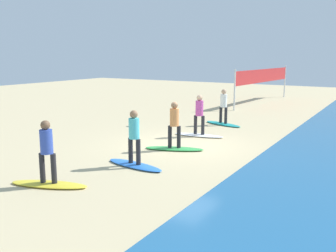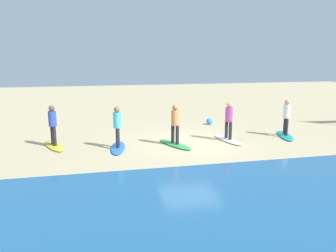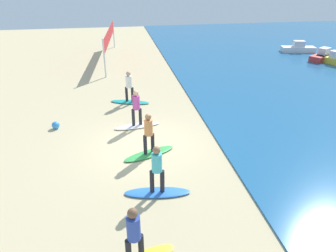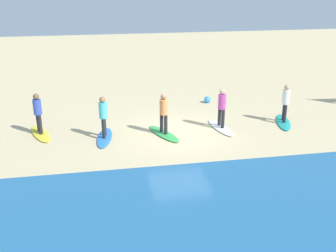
{
  "view_description": "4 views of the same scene",
  "coord_description": "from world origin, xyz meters",
  "px_view_note": "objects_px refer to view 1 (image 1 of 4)",
  "views": [
    {
      "loc": [
        11.97,
        6.68,
        3.36
      ],
      "look_at": [
        1.01,
        0.04,
        0.91
      ],
      "focal_mm": 40.22,
      "sensor_mm": 36.0,
      "label": 1
    },
    {
      "loc": [
        4.04,
        13.5,
        3.7
      ],
      "look_at": [
        1.07,
        0.47,
        0.92
      ],
      "focal_mm": 36.31,
      "sensor_mm": 36.0,
      "label": 2
    },
    {
      "loc": [
        10.89,
        -0.89,
        6.36
      ],
      "look_at": [
        0.75,
        0.84,
        1.2
      ],
      "focal_mm": 33.27,
      "sensor_mm": 36.0,
      "label": 3
    },
    {
      "loc": [
        3.19,
        14.88,
        6.06
      ],
      "look_at": [
        0.68,
        1.04,
        0.72
      ],
      "focal_mm": 42.54,
      "sensor_mm": 36.0,
      "label": 4
    }
  ],
  "objects_px": {
    "surfboard_blue": "(135,165)",
    "volleyball_net": "(263,77)",
    "surfboard_teal": "(223,124)",
    "surfboard_white": "(199,135)",
    "surfer_white": "(199,112)",
    "surfer_yellow": "(47,147)",
    "surfer_green": "(174,121)",
    "surfboard_green": "(174,149)",
    "surfboard_yellow": "(49,184)",
    "surfer_blue": "(134,133)",
    "beach_ball": "(135,123)",
    "surfer_teal": "(224,104)"
  },
  "relations": [
    {
      "from": "surfboard_blue",
      "to": "volleyball_net",
      "type": "height_order",
      "value": "volleyball_net"
    },
    {
      "from": "surfboard_teal",
      "to": "surfboard_white",
      "type": "bearing_deg",
      "value": -68.59
    },
    {
      "from": "surfboard_white",
      "to": "surfer_white",
      "type": "distance_m",
      "value": 0.99
    },
    {
      "from": "surfboard_white",
      "to": "surfer_yellow",
      "type": "height_order",
      "value": "surfer_yellow"
    },
    {
      "from": "surfboard_teal",
      "to": "surfer_yellow",
      "type": "bearing_deg",
      "value": -74.33
    },
    {
      "from": "surfer_green",
      "to": "surfboard_blue",
      "type": "bearing_deg",
      "value": -0.36
    },
    {
      "from": "surfboard_teal",
      "to": "surfer_green",
      "type": "bearing_deg",
      "value": -67.26
    },
    {
      "from": "surfer_green",
      "to": "volleyball_net",
      "type": "distance_m",
      "value": 14.73
    },
    {
      "from": "surfer_white",
      "to": "surfboard_green",
      "type": "distance_m",
      "value": 2.69
    },
    {
      "from": "volleyball_net",
      "to": "surfer_yellow",
      "type": "bearing_deg",
      "value": 1.39
    },
    {
      "from": "surfer_white",
      "to": "surfboard_yellow",
      "type": "relative_size",
      "value": 0.78
    },
    {
      "from": "volleyball_net",
      "to": "surfboard_white",
      "type": "bearing_deg",
      "value": 5.21
    },
    {
      "from": "surfer_blue",
      "to": "surfboard_yellow",
      "type": "distance_m",
      "value": 2.88
    },
    {
      "from": "surfer_white",
      "to": "beach_ball",
      "type": "xyz_separation_m",
      "value": [
        -0.42,
        -3.61,
        -0.87
      ]
    },
    {
      "from": "surfboard_white",
      "to": "surfer_green",
      "type": "height_order",
      "value": "surfer_green"
    },
    {
      "from": "surfer_teal",
      "to": "surfboard_green",
      "type": "relative_size",
      "value": 0.78
    },
    {
      "from": "surfboard_teal",
      "to": "surfer_green",
      "type": "distance_m",
      "value": 5.5
    },
    {
      "from": "surfboard_teal",
      "to": "volleyball_net",
      "type": "xyz_separation_m",
      "value": [
        -9.25,
        -0.95,
        1.74
      ]
    },
    {
      "from": "surfboard_teal",
      "to": "volleyball_net",
      "type": "distance_m",
      "value": 9.46
    },
    {
      "from": "surfer_teal",
      "to": "beach_ball",
      "type": "height_order",
      "value": "surfer_teal"
    },
    {
      "from": "surfboard_white",
      "to": "surfer_green",
      "type": "xyz_separation_m",
      "value": [
        2.49,
        0.26,
        0.99
      ]
    },
    {
      "from": "surfer_white",
      "to": "beach_ball",
      "type": "height_order",
      "value": "surfer_white"
    },
    {
      "from": "surfer_teal",
      "to": "surfer_yellow",
      "type": "xyz_separation_m",
      "value": [
        10.32,
        -0.48,
        0.0
      ]
    },
    {
      "from": "surfer_white",
      "to": "surfboard_yellow",
      "type": "distance_m",
      "value": 7.51
    },
    {
      "from": "surfboard_green",
      "to": "surfboard_blue",
      "type": "distance_m",
      "value": 2.37
    },
    {
      "from": "surfboard_green",
      "to": "surfer_green",
      "type": "relative_size",
      "value": 1.28
    },
    {
      "from": "surfer_teal",
      "to": "surfboard_green",
      "type": "distance_m",
      "value": 5.5
    },
    {
      "from": "surfer_white",
      "to": "surfboard_teal",
      "type": "bearing_deg",
      "value": -176.91
    },
    {
      "from": "surfboard_green",
      "to": "surfer_yellow",
      "type": "distance_m",
      "value": 5.1
    },
    {
      "from": "surfer_teal",
      "to": "surfboard_green",
      "type": "height_order",
      "value": "surfer_teal"
    },
    {
      "from": "surfer_blue",
      "to": "surfboard_green",
      "type": "bearing_deg",
      "value": 179.64
    },
    {
      "from": "surfboard_blue",
      "to": "surfboard_yellow",
      "type": "distance_m",
      "value": 2.7
    },
    {
      "from": "surfboard_white",
      "to": "surfer_yellow",
      "type": "distance_m",
      "value": 7.51
    },
    {
      "from": "surfboard_blue",
      "to": "volleyball_net",
      "type": "relative_size",
      "value": 0.23
    },
    {
      "from": "surfboard_blue",
      "to": "surfer_teal",
      "type": "bearing_deg",
      "value": 100.4
    },
    {
      "from": "surfboard_teal",
      "to": "surfboard_blue",
      "type": "height_order",
      "value": "same"
    },
    {
      "from": "surfer_teal",
      "to": "surfboard_green",
      "type": "xyz_separation_m",
      "value": [
        5.4,
        0.42,
        -0.99
      ]
    },
    {
      "from": "surfboard_yellow",
      "to": "volleyball_net",
      "type": "xyz_separation_m",
      "value": [
        -19.57,
        -0.47,
        1.74
      ]
    },
    {
      "from": "surfer_yellow",
      "to": "volleyball_net",
      "type": "xyz_separation_m",
      "value": [
        -19.57,
        -0.47,
        0.75
      ]
    },
    {
      "from": "surfer_blue",
      "to": "beach_ball",
      "type": "distance_m",
      "value": 6.6
    },
    {
      "from": "surfboard_green",
      "to": "surfboard_white",
      "type": "bearing_deg",
      "value": 74.26
    },
    {
      "from": "surfboard_blue",
      "to": "beach_ball",
      "type": "bearing_deg",
      "value": 133.57
    },
    {
      "from": "surfboard_white",
      "to": "surfer_blue",
      "type": "relative_size",
      "value": 1.28
    },
    {
      "from": "volleyball_net",
      "to": "surfboard_teal",
      "type": "bearing_deg",
      "value": 5.87
    },
    {
      "from": "surfboard_teal",
      "to": "surfer_blue",
      "type": "height_order",
      "value": "surfer_blue"
    },
    {
      "from": "surfboard_green",
      "to": "surfboard_teal",
      "type": "bearing_deg",
      "value": 72.71
    },
    {
      "from": "surfer_white",
      "to": "surfer_green",
      "type": "distance_m",
      "value": 2.5
    },
    {
      "from": "surfboard_yellow",
      "to": "surfer_green",
      "type": "bearing_deg",
      "value": 59.67
    },
    {
      "from": "surfboard_blue",
      "to": "beach_ball",
      "type": "xyz_separation_m",
      "value": [
        -5.28,
        -3.86,
        0.12
      ]
    },
    {
      "from": "surfer_teal",
      "to": "surfboard_white",
      "type": "bearing_deg",
      "value": 3.09
    }
  ]
}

